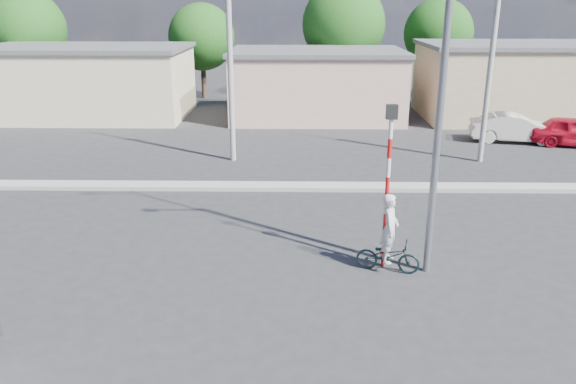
{
  "coord_description": "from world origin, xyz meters",
  "views": [
    {
      "loc": [
        0.89,
        -12.23,
        6.76
      ],
      "look_at": [
        0.6,
        3.78,
        1.3
      ],
      "focal_mm": 35.0,
      "sensor_mm": 36.0,
      "label": 1
    }
  ],
  "objects_px": {
    "bicycle": "(388,256)",
    "car_red": "(575,132)",
    "cyclist": "(389,239)",
    "car_cream": "(515,128)",
    "streetlight": "(436,81)",
    "traffic_pole": "(388,173)"
  },
  "relations": [
    {
      "from": "bicycle",
      "to": "car_red",
      "type": "bearing_deg",
      "value": -24.36
    },
    {
      "from": "streetlight",
      "to": "bicycle",
      "type": "bearing_deg",
      "value": -178.17
    },
    {
      "from": "cyclist",
      "to": "traffic_pole",
      "type": "relative_size",
      "value": 0.42
    },
    {
      "from": "streetlight",
      "to": "car_cream",
      "type": "bearing_deg",
      "value": 62.12
    },
    {
      "from": "traffic_pole",
      "to": "cyclist",
      "type": "bearing_deg",
      "value": -78.29
    },
    {
      "from": "cyclist",
      "to": "bicycle",
      "type": "bearing_deg",
      "value": 0.0
    },
    {
      "from": "bicycle",
      "to": "car_red",
      "type": "height_order",
      "value": "car_red"
    },
    {
      "from": "bicycle",
      "to": "car_cream",
      "type": "height_order",
      "value": "car_cream"
    },
    {
      "from": "streetlight",
      "to": "traffic_pole",
      "type": "bearing_deg",
      "value": 162.27
    },
    {
      "from": "bicycle",
      "to": "traffic_pole",
      "type": "bearing_deg",
      "value": 26.49
    },
    {
      "from": "traffic_pole",
      "to": "car_red",
      "type": "bearing_deg",
      "value": 50.01
    },
    {
      "from": "traffic_pole",
      "to": "streetlight",
      "type": "relative_size",
      "value": 0.48
    },
    {
      "from": "car_cream",
      "to": "streetlight",
      "type": "height_order",
      "value": "streetlight"
    },
    {
      "from": "car_red",
      "to": "streetlight",
      "type": "bearing_deg",
      "value": 158.49
    },
    {
      "from": "bicycle",
      "to": "streetlight",
      "type": "height_order",
      "value": "streetlight"
    },
    {
      "from": "bicycle",
      "to": "car_red",
      "type": "xyz_separation_m",
      "value": [
        11.18,
        13.74,
        0.28
      ]
    },
    {
      "from": "cyclist",
      "to": "car_red",
      "type": "bearing_deg",
      "value": -24.36
    },
    {
      "from": "car_cream",
      "to": "streetlight",
      "type": "distance_m",
      "value": 16.93
    },
    {
      "from": "car_cream",
      "to": "car_red",
      "type": "height_order",
      "value": "car_red"
    },
    {
      "from": "cyclist",
      "to": "car_red",
      "type": "xyz_separation_m",
      "value": [
        11.18,
        13.74,
        -0.21
      ]
    },
    {
      "from": "bicycle",
      "to": "streetlight",
      "type": "bearing_deg",
      "value": -73.39
    },
    {
      "from": "cyclist",
      "to": "traffic_pole",
      "type": "height_order",
      "value": "traffic_pole"
    }
  ]
}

